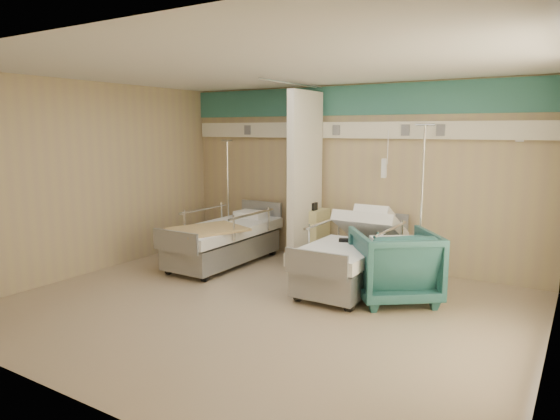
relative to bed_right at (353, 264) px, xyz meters
The scene contains 13 objects.
ground 1.47m from the bed_right, 114.78° to the right, with size 6.00×5.00×0.00m, color gray.
room_walls 1.97m from the bed_right, 121.10° to the right, with size 6.04×5.04×2.82m.
bed_right is the anchor object (origin of this frame).
bed_left 2.20m from the bed_right, behind, with size 1.00×2.16×0.63m, color white, non-canonical shape.
bedside_cabinet 1.46m from the bed_right, 141.95° to the left, with size 0.50×0.48×0.85m, color beige.
visitor_armchair 0.70m from the bed_right, 18.26° to the right, with size 0.95×0.98×0.89m, color #215251.
waffle_blanket 0.93m from the bed_right, 17.60° to the right, with size 0.57×0.50×0.06m, color white.
iv_stand_right 1.08m from the bed_right, 52.21° to the left, with size 0.39×0.39×2.19m.
iv_stand_left 2.78m from the bed_right, 164.37° to the left, with size 0.35×0.35×1.93m.
call_remote 0.35m from the bed_right, 134.98° to the right, with size 0.20×0.09×0.04m, color black.
tan_blanket 2.20m from the bed_right, 167.76° to the right, with size 0.82×1.03×0.04m, color tan.
toiletry_bag 1.51m from the bed_right, 143.43° to the left, with size 0.22×0.14×0.12m, color black.
white_cup 1.69m from the bed_right, 142.33° to the left, with size 0.08×0.08×0.12m, color white.
Camera 1 is at (3.20, -4.75, 2.11)m, focal length 32.00 mm.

